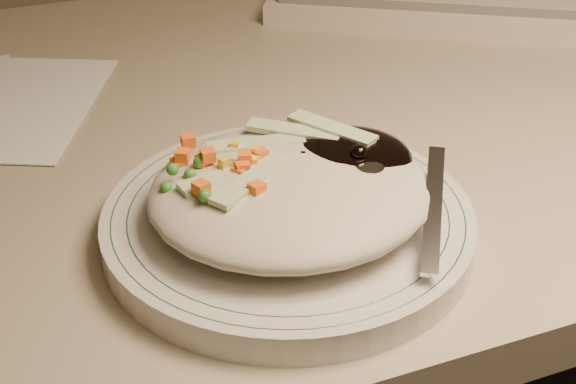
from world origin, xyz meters
name	(u,v)px	position (x,y,z in m)	size (l,w,h in m)	color
desk	(309,264)	(0.00, 1.38, 0.54)	(1.40, 0.70, 0.74)	gray
plate	(288,224)	(-0.10, 1.18, 0.75)	(0.26, 0.26, 0.02)	beige
plate_rim	(288,212)	(-0.10, 1.18, 0.76)	(0.24, 0.24, 0.00)	#144723
meal	(294,184)	(-0.10, 1.18, 0.78)	(0.21, 0.19, 0.05)	#B6AA94
keyboard	(474,0)	(0.26, 1.52, 0.76)	(0.49, 0.38, 0.03)	beige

